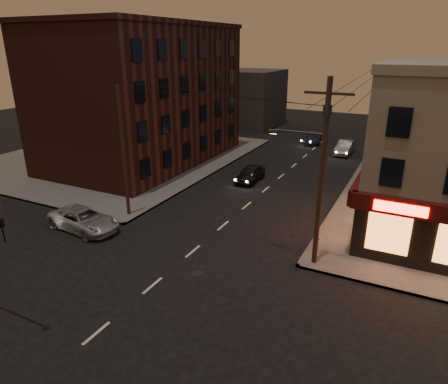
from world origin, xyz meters
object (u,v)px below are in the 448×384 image
Objects in this scene: suv_cross at (84,219)px; sedan_far at (313,138)px; sedan_mid at (345,147)px; fire_hydrant at (317,239)px; sedan_near at (250,174)px.

suv_cross is 1.13× the size of sedan_far.
sedan_mid is 23.28m from fire_hydrant.
suv_cross is 15.03m from fire_hydrant.
sedan_far is (1.17, 17.00, -0.04)m from sedan_near.
suv_cross is 15.27m from sedan_near.
suv_cross reaches higher than sedan_far.
fire_hydrant is (14.36, 4.46, -0.17)m from suv_cross.
suv_cross is 29.93m from sedan_mid.
sedan_far is at bearing 105.27° from fire_hydrant.
fire_hydrant is (7.27, -26.61, -0.12)m from sedan_far.
sedan_mid reaches higher than sedan_near.
fire_hydrant is at bearing -66.13° from suv_cross.
sedan_near is 12.79m from fire_hydrant.
fire_hydrant is (2.74, -23.12, -0.19)m from sedan_mid.
sedan_near is 0.93× the size of sedan_mid.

